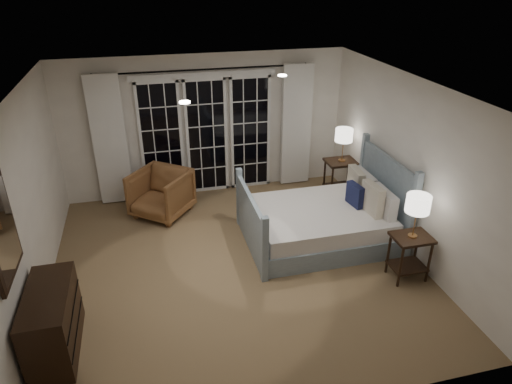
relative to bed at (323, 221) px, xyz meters
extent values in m
plane|color=olive|center=(-1.42, -0.33, -0.32)|extent=(5.00, 5.00, 0.00)
plane|color=silver|center=(-1.42, -0.33, 2.18)|extent=(5.00, 5.00, 0.00)
cube|color=white|center=(-3.92, -0.33, 0.93)|extent=(0.02, 5.00, 2.50)
cube|color=white|center=(1.08, -0.33, 0.93)|extent=(0.02, 5.00, 2.50)
cube|color=white|center=(-1.42, 2.17, 0.93)|extent=(5.00, 0.02, 2.50)
cube|color=white|center=(-1.42, -2.83, 0.93)|extent=(5.00, 0.02, 2.50)
cube|color=black|center=(-2.22, 2.14, 0.73)|extent=(0.66, 0.02, 2.02)
cube|color=black|center=(-1.42, 2.14, 0.73)|extent=(0.66, 0.02, 2.02)
cube|color=black|center=(-0.62, 2.14, 0.73)|extent=(0.66, 0.02, 2.02)
cube|color=white|center=(-1.42, 2.12, 1.83)|extent=(2.50, 0.04, 0.10)
cylinder|color=black|center=(-1.42, 2.07, 1.93)|extent=(3.50, 0.03, 0.03)
cube|color=white|center=(-3.07, 2.05, 0.83)|extent=(0.55, 0.10, 2.25)
cube|color=white|center=(0.23, 2.05, 0.83)|extent=(0.55, 0.10, 2.25)
cylinder|color=white|center=(-0.62, 0.27, 2.17)|extent=(0.12, 0.12, 0.01)
cylinder|color=white|center=(-2.02, -0.73, 2.17)|extent=(0.12, 0.12, 0.01)
cube|color=#8799A4|center=(-0.07, 0.00, -0.18)|extent=(1.99, 1.56, 0.29)
cube|color=silver|center=(-0.07, 0.00, 0.09)|extent=(1.93, 1.50, 0.24)
cube|color=#8799A4|center=(0.99, 0.00, 0.31)|extent=(0.06, 1.56, 1.26)
cube|color=#8799A4|center=(-1.12, 0.00, 0.12)|extent=(0.06, 1.56, 0.88)
cube|color=silver|center=(0.79, -0.32, 0.39)|extent=(0.14, 0.60, 0.36)
cube|color=silver|center=(0.79, 0.32, 0.39)|extent=(0.14, 0.60, 0.36)
cube|color=#BEB19D|center=(0.63, -0.28, 0.44)|extent=(0.16, 0.46, 0.45)
cube|color=#BEB19D|center=(0.63, 0.28, 0.44)|extent=(0.16, 0.46, 0.45)
cube|color=#15193B|center=(0.49, 0.00, 0.38)|extent=(0.15, 0.35, 0.34)
cube|color=black|center=(0.76, -1.18, 0.30)|extent=(0.50, 0.40, 0.04)
cube|color=black|center=(0.76, -1.18, -0.14)|extent=(0.46, 0.36, 0.03)
cylinder|color=black|center=(0.55, -1.33, -0.01)|extent=(0.04, 0.04, 0.62)
cylinder|color=black|center=(0.97, -1.33, -0.01)|extent=(0.04, 0.04, 0.62)
cylinder|color=black|center=(0.55, -1.02, -0.01)|extent=(0.04, 0.04, 0.62)
cylinder|color=black|center=(0.97, -1.02, -0.01)|extent=(0.04, 0.04, 0.62)
cube|color=black|center=(0.83, 1.27, 0.37)|extent=(0.55, 0.44, 0.04)
cube|color=black|center=(0.83, 1.27, -0.12)|extent=(0.50, 0.40, 0.03)
cylinder|color=black|center=(0.60, 1.09, 0.02)|extent=(0.04, 0.04, 0.68)
cylinder|color=black|center=(1.06, 1.09, 0.02)|extent=(0.04, 0.04, 0.68)
cylinder|color=black|center=(0.60, 1.44, 0.02)|extent=(0.04, 0.04, 0.68)
cylinder|color=black|center=(1.06, 1.44, 0.02)|extent=(0.04, 0.04, 0.68)
cylinder|color=tan|center=(0.76, -1.18, 0.33)|extent=(0.12, 0.12, 0.02)
cylinder|color=tan|center=(0.76, -1.18, 0.52)|extent=(0.02, 0.02, 0.35)
cylinder|color=white|center=(0.76, -1.18, 0.81)|extent=(0.31, 0.31, 0.23)
cylinder|color=tan|center=(0.83, 1.27, 0.40)|extent=(0.12, 0.12, 0.02)
cylinder|color=tan|center=(0.83, 1.27, 0.58)|extent=(0.02, 0.02, 0.35)
cylinder|color=white|center=(0.83, 1.27, 0.87)|extent=(0.31, 0.31, 0.22)
imported|color=brown|center=(-2.33, 1.39, 0.07)|extent=(1.19, 1.20, 0.78)
cube|color=black|center=(-3.65, -1.41, 0.06)|extent=(0.45, 1.08, 0.77)
cube|color=black|center=(-3.42, -1.41, -0.07)|extent=(0.01, 1.07, 0.01)
cube|color=black|center=(-3.42, -1.41, 0.18)|extent=(0.01, 1.07, 0.01)
cube|color=black|center=(-3.89, -1.41, 1.23)|extent=(0.04, 0.85, 1.00)
cube|color=white|center=(-3.86, -1.41, 1.23)|extent=(0.01, 0.73, 0.88)
camera|label=1|loc=(-2.44, -5.57, 3.49)|focal=32.00mm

